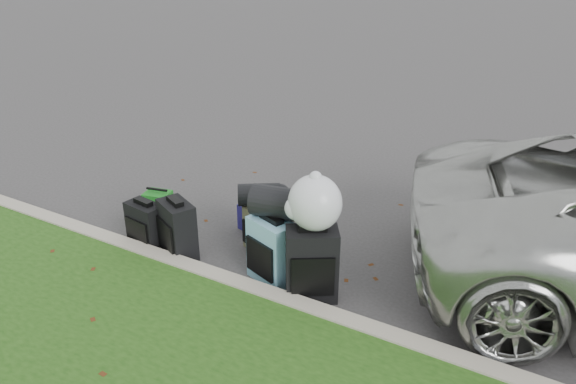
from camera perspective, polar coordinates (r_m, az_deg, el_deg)
The scene contains 12 objects.
ground at distance 6.17m, azimuth -0.12°, elevation -5.51°, with size 120.00×120.00×0.00m, color #383535.
curb at distance 5.43m, azimuth -5.48°, elevation -9.46°, with size 120.00×0.18×0.15m, color #9E937F.
suitcase_small_black at distance 6.23m, azimuth -14.23°, elevation -3.33°, with size 0.41×0.23×0.52m, color black.
suitcase_large_black_left at distance 5.96m, azimuth -11.15°, elevation -3.80°, with size 0.43×0.26×0.62m, color black.
suitcase_olive at distance 6.00m, azimuth -2.83°, elevation -3.84°, with size 0.35×0.22×0.49m, color #3D3C27.
suitcase_teal at distance 5.45m, azimuth -1.65°, elevation -5.98°, with size 0.46×0.27×0.66m, color #5C8FAC.
suitcase_large_black_right at distance 5.20m, azimuth 2.43°, elevation -7.35°, with size 0.47×0.28×0.71m, color black.
tote_green at distance 6.86m, azimuth -13.02°, elevation -1.31°, with size 0.29×0.24×0.33m, color #19741D.
tote_navy at distance 6.44m, azimuth -3.60°, elevation -2.59°, with size 0.29×0.23×0.31m, color navy.
duffel_left at distance 5.93m, azimuth -2.96°, elevation -0.25°, with size 0.24×0.24×0.44m, color black.
duffel_right at distance 5.28m, azimuth -0.82°, elevation -1.12°, with size 0.30×0.30×0.54m, color black.
trash_bag at distance 4.95m, azimuth 2.76°, elevation -1.11°, with size 0.49×0.49×0.49m, color silver.
Camera 1 is at (2.66, -4.60, 3.14)m, focal length 35.00 mm.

